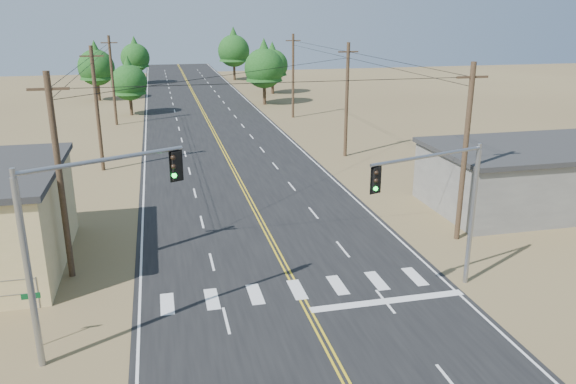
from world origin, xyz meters
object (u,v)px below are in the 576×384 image
object	(u,v)px
signal_mast_right	(446,196)
street_sign	(33,311)
building_right	(545,177)
signal_mast_left	(76,225)

from	to	relation	value
signal_mast_right	street_sign	bearing A→B (deg)	164.92
building_right	signal_mast_right	world-z (taller)	signal_mast_right
signal_mast_left	signal_mast_right	distance (m)	15.41
building_right	street_sign	distance (m)	31.70
signal_mast_right	street_sign	size ratio (longest dim) A/B	2.96
signal_mast_left	signal_mast_right	xyz separation A→B (m)	(15.36, 1.17, -0.43)
signal_mast_right	building_right	bearing A→B (deg)	20.23
signal_mast_left	building_right	bearing A→B (deg)	-3.50
building_right	signal_mast_right	xyz separation A→B (m)	(-12.62, -9.62, 2.69)
signal_mast_left	street_sign	distance (m)	4.14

